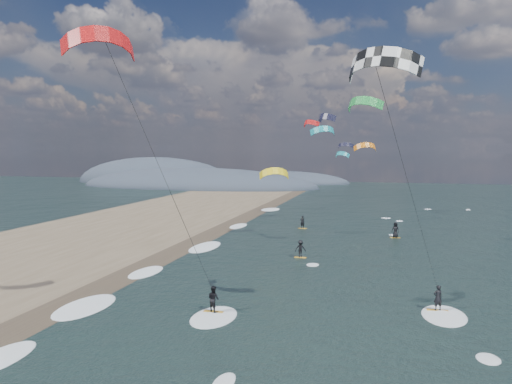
# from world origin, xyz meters

# --- Properties ---
(ground) EXTENTS (260.00, 260.00, 0.00)m
(ground) POSITION_xyz_m (0.00, 0.00, 0.00)
(ground) COLOR black
(ground) RESTS_ON ground
(wet_sand_strip) EXTENTS (3.00, 240.00, 0.00)m
(wet_sand_strip) POSITION_xyz_m (-12.00, 10.00, 0.00)
(wet_sand_strip) COLOR #382D23
(wet_sand_strip) RESTS_ON ground
(coastal_hills) EXTENTS (80.00, 41.00, 15.00)m
(coastal_hills) POSITION_xyz_m (-44.84, 107.86, 0.00)
(coastal_hills) COLOR #3D4756
(coastal_hills) RESTS_ON ground
(kitesurfer_near_a) EXTENTS (7.71, 8.94, 15.49)m
(kitesurfer_near_a) POSITION_xyz_m (7.80, 5.91, 11.45)
(kitesurfer_near_a) COLOR gold
(kitesurfer_near_a) RESTS_ON ground
(kitesurfer_near_b) EXTENTS (6.93, 9.05, 16.41)m
(kitesurfer_near_b) POSITION_xyz_m (-4.70, 2.81, 10.63)
(kitesurfer_near_b) COLOR gold
(kitesurfer_near_b) RESTS_ON ground
(far_kitesurfers) EXTENTS (12.27, 17.41, 1.77)m
(far_kitesurfers) POSITION_xyz_m (3.04, 31.19, 0.84)
(far_kitesurfers) COLOR gold
(far_kitesurfers) RESTS_ON ground
(bg_kite_field) EXTENTS (13.99, 64.60, 8.27)m
(bg_kite_field) POSITION_xyz_m (-0.08, 53.35, 11.81)
(bg_kite_field) COLOR orange
(bg_kite_field) RESTS_ON ground
(shoreline_surf) EXTENTS (2.40, 79.40, 0.11)m
(shoreline_surf) POSITION_xyz_m (-10.80, 14.75, 0.00)
(shoreline_surf) COLOR white
(shoreline_surf) RESTS_ON ground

